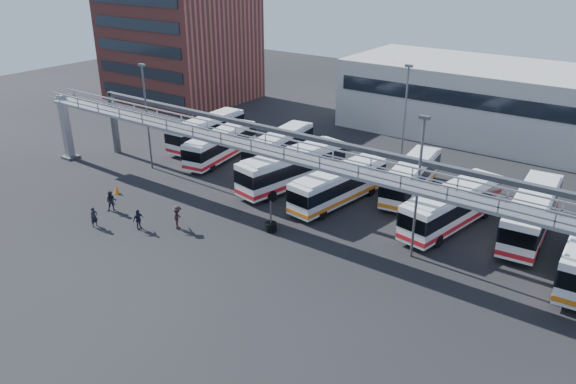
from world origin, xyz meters
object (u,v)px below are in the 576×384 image
Objects in this scene: light_pole_back at (405,113)px; bus_7 at (452,206)px; bus_4 at (292,167)px; pedestrian_c at (178,217)px; bus_3 at (279,146)px; pedestrian_b at (111,201)px; pedestrian_d at (138,219)px; bus_6 at (411,176)px; tire_stack at (271,226)px; cone_left at (110,199)px; light_pole_mid at (418,181)px; bus_5 at (339,185)px; bus_2 at (221,144)px; bus_8 at (532,212)px; light_pole_left at (147,111)px; bus_1 at (207,130)px; pedestrian_a at (94,217)px; cone_right at (116,189)px.

light_pole_back is 0.92× the size of bus_7.
bus_4 is 6.11× the size of pedestrian_c.
bus_4 is (4.71, -4.35, 0.18)m from bus_3.
pedestrian_b is 1.07× the size of pedestrian_d.
pedestrian_d is (-14.10, -18.48, -0.87)m from bus_6.
bus_3 is at bearing 28.13° from pedestrian_b.
pedestrian_b is 0.69× the size of tire_stack.
cone_left is at bearing -119.96° from bus_4.
light_pole_mid is 10.74m from bus_5.
bus_2 is at bearing -171.37° from bus_7.
bus_4 reaches higher than cone_left.
bus_3 is 0.92× the size of bus_8.
tire_stack is at bearing -165.07° from light_pole_mid.
bus_7 reaches higher than bus_2.
tire_stack is at bearing -12.01° from light_pole_left.
bus_3 is 14.14m from bus_6.
light_pole_mid reaches higher than pedestrian_b.
bus_8 reaches higher than pedestrian_b.
tire_stack is at bearing -36.41° from bus_1.
bus_2 is 5.86× the size of pedestrian_b.
pedestrian_d reaches higher than pedestrian_a.
light_pole_mid is 0.88× the size of bus_4.
bus_5 is (-0.83, -10.37, -4.01)m from light_pole_back.
bus_5 reaches higher than pedestrian_b.
bus_5 is at bearing -16.06° from bus_1.
pedestrian_a is 13.75m from tire_stack.
bus_8 is at bearing 21.69° from bus_5.
bus_8 reaches higher than bus_2.
bus_3 is at bearing 179.50° from bus_7.
light_pole_mid is at bearing -66.31° from pedestrian_d.
cone_right is (-25.76, -5.08, -5.35)m from light_pole_mid.
cone_left is at bearing 57.20° from pedestrian_c.
light_pole_left is at bearing -90.19° from bus_1.
pedestrian_d is at bearing -26.07° from cone_right.
cone_left is at bearing -158.25° from bus_8.
bus_1 is 20.08m from bus_5.
bus_6 is (3.32, -5.01, -4.03)m from light_pole_back.
bus_4 is at bearing -19.33° from pedestrian_d.
bus_7 reaches higher than bus_6.
cone_right is at bearing -151.22° from bus_6.
bus_5 reaches higher than bus_6.
pedestrian_a is (-17.22, -20.20, -0.88)m from bus_6.
bus_8 reaches higher than cone_left.
bus_2 is 0.93× the size of bus_7.
bus_8 is at bearing 33.31° from bus_7.
pedestrian_a is at bearing -105.26° from bus_3.
bus_7 is 28.13m from cone_left.
light_pole_back is 6.20× the size of pedestrian_d.
bus_7 is (14.62, 0.60, -0.08)m from bus_4.
bus_8 is 29.69m from pedestrian_d.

